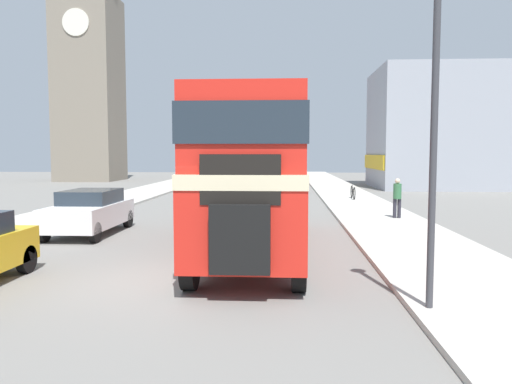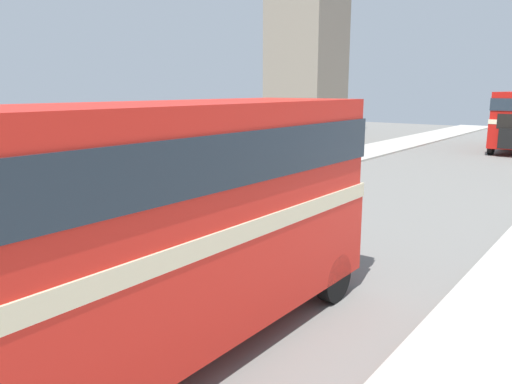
% 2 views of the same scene
% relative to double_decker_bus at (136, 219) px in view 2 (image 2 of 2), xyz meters
% --- Properties ---
extents(double_decker_bus, '(2.48, 10.16, 4.08)m').
position_rel_double_decker_bus_xyz_m(double_decker_bus, '(0.00, 0.00, 0.00)').
color(double_decker_bus, red).
rests_on(double_decker_bus, ground_plane).
extents(car_parked_mid, '(1.81, 4.13, 1.49)m').
position_rel_double_decker_bus_xyz_m(car_parked_mid, '(-5.80, 2.54, -1.65)').
color(car_parked_mid, white).
rests_on(car_parked_mid, ground_plane).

